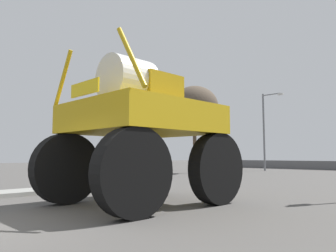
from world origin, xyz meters
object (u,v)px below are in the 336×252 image
(oversize_sprayer, at_px, (141,129))
(traffic_signal_near_left, at_px, (139,128))
(streetlight_far_left, at_px, (266,127))
(bare_tree_left, at_px, (194,106))

(oversize_sprayer, relative_size, traffic_signal_near_left, 1.32)
(streetlight_far_left, relative_size, bare_tree_left, 1.02)
(traffic_signal_near_left, height_order, bare_tree_left, bare_tree_left)
(oversize_sprayer, relative_size, bare_tree_left, 0.73)
(oversize_sprayer, height_order, streetlight_far_left, streetlight_far_left)
(traffic_signal_near_left, bearing_deg, streetlight_far_left, 94.73)
(streetlight_far_left, distance_m, bare_tree_left, 8.28)
(oversize_sprayer, relative_size, streetlight_far_left, 0.71)
(traffic_signal_near_left, relative_size, streetlight_far_left, 0.54)
(oversize_sprayer, xyz_separation_m, traffic_signal_near_left, (-6.10, 5.20, 0.70))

